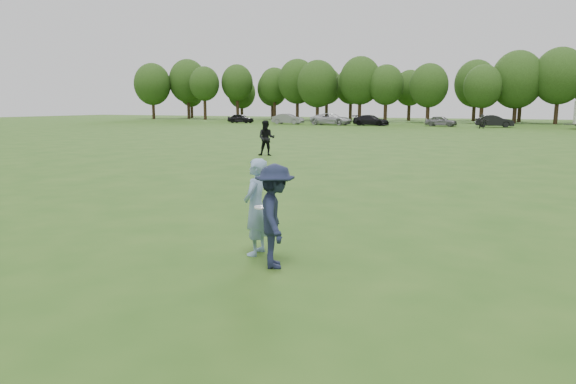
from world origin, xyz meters
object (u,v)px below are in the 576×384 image
(player_far_d, at_px, (482,121))
(car_b, at_px, (288,119))
(thrower, at_px, (256,207))
(car_c, at_px, (331,119))
(player_far_a, at_px, (266,138))
(car_e, at_px, (441,121))
(defender, at_px, (275,216))
(car_d, at_px, (371,120))
(car_a, at_px, (241,118))
(car_f, at_px, (494,121))

(player_far_d, height_order, car_b, player_far_d)
(thrower, bearing_deg, car_c, -165.99)
(player_far_a, relative_size, car_e, 0.49)
(defender, relative_size, car_d, 0.38)
(car_d, xyz_separation_m, car_e, (8.79, 1.41, -0.02))
(thrower, distance_m, defender, 0.85)
(player_far_d, bearing_deg, thrower, -92.56)
(car_a, bearing_deg, player_far_d, -98.26)
(car_e, height_order, car_f, car_f)
(car_b, distance_m, car_f, 27.24)
(defender, relative_size, car_c, 0.32)
(defender, distance_m, car_d, 60.87)
(car_a, xyz_separation_m, car_c, (15.12, -1.73, 0.11))
(car_e, bearing_deg, car_d, 106.76)
(car_c, bearing_deg, car_a, 87.22)
(car_c, height_order, car_d, car_c)
(thrower, xyz_separation_m, car_c, (-19.15, 58.46, -0.12))
(car_d, bearing_deg, player_far_d, -98.32)
(car_e, bearing_deg, car_a, 97.36)
(thrower, height_order, defender, thrower)
(car_c, relative_size, car_e, 1.44)
(car_d, bearing_deg, car_a, 90.73)
(thrower, xyz_separation_m, player_far_a, (-8.24, 16.88, 0.06))
(player_far_a, height_order, player_far_d, player_far_a)
(defender, distance_m, car_b, 64.80)
(car_a, xyz_separation_m, car_b, (8.53, -1.54, 0.06))
(player_far_d, xyz_separation_m, car_a, (-34.59, 4.87, -0.16))
(thrower, distance_m, car_a, 69.26)
(thrower, bearing_deg, player_far_a, -158.13)
(player_far_d, bearing_deg, car_f, 73.83)
(defender, relative_size, car_f, 0.40)
(defender, bearing_deg, car_d, -14.32)
(player_far_d, distance_m, car_d, 14.37)
(car_a, bearing_deg, thrower, -150.59)
(car_a, bearing_deg, car_c, -96.77)
(defender, bearing_deg, car_c, -9.36)
(player_far_d, distance_m, car_c, 19.72)
(player_far_a, xyz_separation_m, car_a, (-26.03, 43.30, -0.29))
(thrower, relative_size, car_c, 0.32)
(thrower, distance_m, car_e, 60.24)
(defender, xyz_separation_m, player_far_d, (-0.33, 55.85, -0.06))
(car_d, bearing_deg, car_c, 96.87)
(player_far_a, distance_m, car_c, 42.98)
(car_a, distance_m, car_b, 8.66)
(thrower, bearing_deg, player_far_d, 175.54)
(defender, xyz_separation_m, car_e, (-5.52, 60.58, -0.23))
(player_far_a, relative_size, car_f, 0.43)
(defender, height_order, car_c, defender)
(car_a, bearing_deg, car_d, -94.56)
(thrower, xyz_separation_m, player_far_d, (0.32, 55.31, -0.07))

